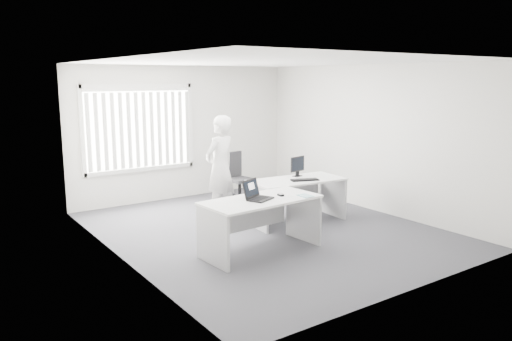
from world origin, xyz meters
TOP-DOWN VIEW (x-y plane):
  - ground at (0.00, 0.00)m, footprint 6.00×6.00m
  - wall_back at (0.00, 3.00)m, footprint 5.00×0.02m
  - wall_front at (0.00, -3.00)m, footprint 5.00×0.02m
  - wall_left at (-2.50, 0.00)m, footprint 0.02×6.00m
  - wall_right at (2.50, 0.00)m, footprint 0.02×6.00m
  - ceiling at (0.00, 0.00)m, footprint 5.00×6.00m
  - window at (-1.00, 2.96)m, footprint 2.32×0.06m
  - blinds at (-1.00, 2.90)m, footprint 2.20×0.10m
  - desk_near at (-0.69, -0.83)m, footprint 1.81×0.94m
  - desk_far at (0.75, 0.10)m, footprint 1.76×0.93m
  - office_chair at (0.77, 2.06)m, footprint 0.65×0.65m
  - person at (-0.27, 1.04)m, footprint 0.80×0.66m
  - laptop at (-0.74, -0.87)m, footprint 0.47×0.45m
  - paper_sheet at (-0.36, -0.90)m, footprint 0.35×0.29m
  - mouse at (-0.35, -0.85)m, footprint 0.06×0.10m
  - booklet at (-0.05, -1.07)m, footprint 0.17×0.23m
  - keyboard at (0.79, -0.07)m, footprint 0.52×0.32m
  - monitor at (0.93, 0.31)m, footprint 0.38×0.18m

SIDE VIEW (x-z plane):
  - ground at x=0.00m, z-range 0.00..0.00m
  - office_chair at x=0.77m, z-range -0.19..0.82m
  - desk_far at x=0.75m, z-range 0.17..0.95m
  - desk_near at x=-0.69m, z-range 0.18..0.98m
  - keyboard at x=0.79m, z-range 0.78..0.80m
  - paper_sheet at x=-0.36m, z-range 0.80..0.81m
  - booklet at x=-0.05m, z-range 0.80..0.82m
  - mouse at x=-0.35m, z-range 0.81..0.85m
  - person at x=-0.27m, z-range 0.00..1.89m
  - laptop at x=-0.74m, z-range 0.80..1.09m
  - monitor at x=0.93m, z-range 0.78..1.14m
  - wall_back at x=0.00m, z-range 0.00..2.80m
  - wall_front at x=0.00m, z-range 0.00..2.80m
  - wall_left at x=-2.50m, z-range 0.00..2.80m
  - wall_right at x=2.50m, z-range 0.00..2.80m
  - blinds at x=-1.00m, z-range 0.77..2.27m
  - window at x=-1.00m, z-range 0.67..2.43m
  - ceiling at x=0.00m, z-range 2.79..2.81m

